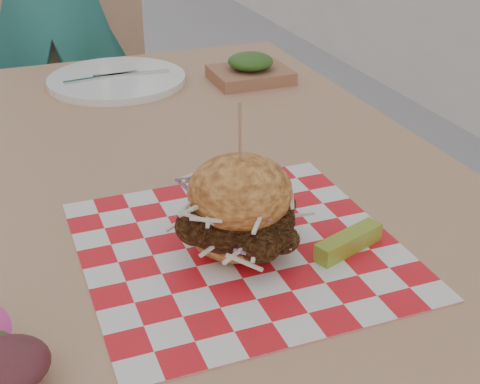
# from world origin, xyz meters

# --- Properties ---
(patio_table) EXTENTS (0.80, 1.20, 0.75)m
(patio_table) POSITION_xyz_m (0.25, 0.03, 0.67)
(patio_table) COLOR tan
(patio_table) RESTS_ON ground
(patio_chair) EXTENTS (0.43, 0.44, 0.95)m
(patio_chair) POSITION_xyz_m (0.24, 1.03, 0.55)
(patio_chair) COLOR tan
(patio_chair) RESTS_ON ground
(paper_liner) EXTENTS (0.36, 0.36, 0.00)m
(paper_liner) POSITION_xyz_m (0.26, -0.20, 0.75)
(paper_liner) COLOR red
(paper_liner) RESTS_ON patio_table
(sandwich) EXTENTS (0.16, 0.16, 0.18)m
(sandwich) POSITION_xyz_m (0.26, -0.20, 0.80)
(sandwich) COLOR #E08E3F
(sandwich) RESTS_ON paper_liner
(pickle_spear) EXTENTS (0.10, 0.05, 0.02)m
(pickle_spear) POSITION_xyz_m (0.37, -0.25, 0.76)
(pickle_spear) COLOR #919F2E
(pickle_spear) RESTS_ON paper_liner
(place_setting) EXTENTS (0.27, 0.27, 0.02)m
(place_setting) POSITION_xyz_m (0.25, 0.45, 0.76)
(place_setting) COLOR white
(place_setting) RESTS_ON patio_table
(kraft_tray) EXTENTS (0.15, 0.12, 0.06)m
(kraft_tray) POSITION_xyz_m (0.50, 0.37, 0.77)
(kraft_tray) COLOR #956044
(kraft_tray) RESTS_ON patio_table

